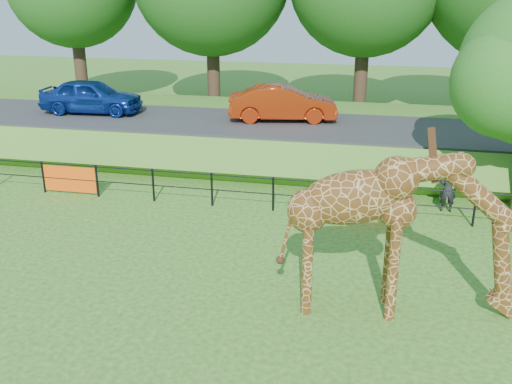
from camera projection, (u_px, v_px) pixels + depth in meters
ground at (194, 364)px, 10.69m from camera, size 90.00×90.00×0.00m
giraffe at (401, 234)px, 11.85m from camera, size 5.17×1.48×3.64m
perimeter_fence at (273, 194)px, 17.86m from camera, size 28.07×0.10×1.10m
embankment at (305, 134)px, 24.72m from camera, size 40.00×9.00×1.30m
road at (301, 126)px, 23.10m from camera, size 40.00×5.00×0.12m
car_blue at (91, 96)px, 24.95m from camera, size 4.49×2.01×1.50m
car_red at (283, 103)px, 23.55m from camera, size 4.65×2.35×1.46m
visitor at (448, 189)px, 17.75m from camera, size 0.54×0.36×1.46m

